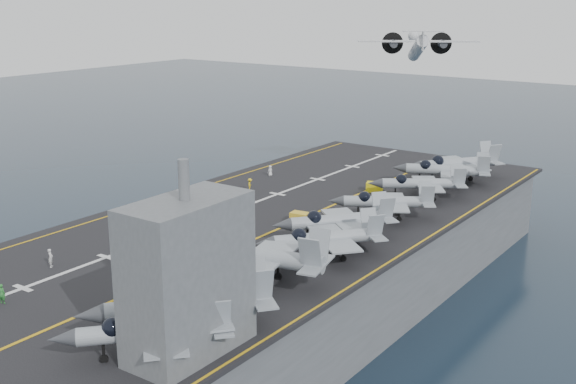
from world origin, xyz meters
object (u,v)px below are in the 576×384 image
Objects in this scene: island_superstructure at (187,259)px; tow_cart_a at (189,269)px; fighter_jet_0 at (154,329)px; transport_plane at (418,48)px.

island_superstructure is 17.13m from tow_cart_a.
fighter_jet_0 reaches higher than tow_cart_a.
transport_plane is (-24.01, 88.35, 9.11)m from island_superstructure.
island_superstructure is 92.01m from transport_plane.
island_superstructure is 7.63× the size of tow_cart_a.
island_superstructure reaches higher than fighter_jet_0.
transport_plane is at bearing 99.78° from tow_cart_a.
fighter_jet_0 is at bearing -124.57° from island_superstructure.
tow_cart_a is at bearing 124.03° from fighter_jet_0.
island_superstructure is 5.84m from fighter_jet_0.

